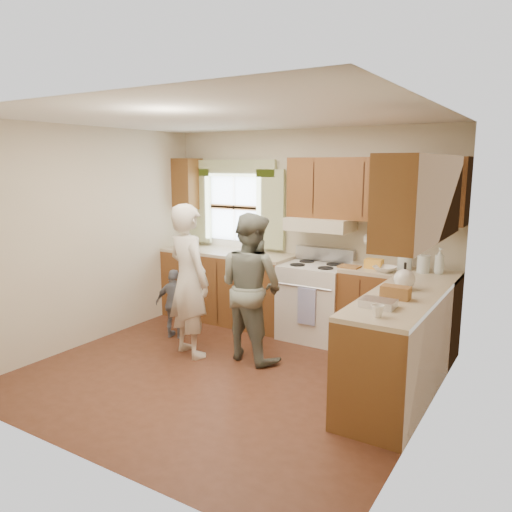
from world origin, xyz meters
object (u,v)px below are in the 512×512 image
Objects in this scene: child at (175,304)px; stove at (315,300)px; woman_right at (251,287)px; woman_left at (189,281)px.

stove is at bearing -165.33° from child.
woman_right is 1.89× the size of child.
woman_left is at bearing 129.65° from child.
woman_right reaches higher than stove.
stove is 1.58m from woman_left.
woman_left is (-0.95, -1.21, 0.37)m from stove.
child is (-0.50, 0.33, -0.41)m from woman_left.
woman_right is at bearing -138.38° from woman_left.
woman_left is at bearing 34.60° from woman_right.
child is (-1.13, 0.06, -0.37)m from woman_right.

